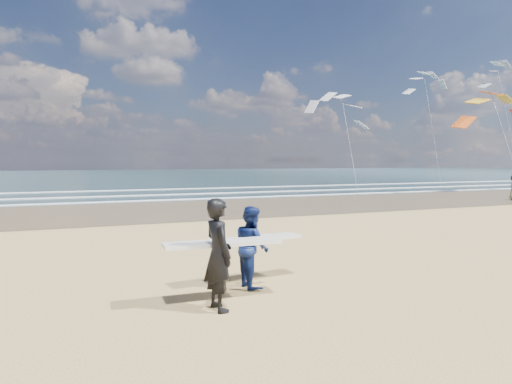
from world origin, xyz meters
name	(u,v)px	position (x,y,z in m)	size (l,w,h in m)	color
wet_sand_strip	(423,198)	(20.00, 18.00, 0.01)	(220.00, 12.00, 0.01)	brown
ocean	(207,175)	(20.00, 72.00, 0.01)	(220.00, 100.00, 0.02)	#173032
foam_breakers	(343,189)	(20.00, 28.10, 0.05)	(220.00, 11.70, 0.05)	white
surfer_near	(219,253)	(-0.80, 0.49, 1.02)	(2.22, 1.05, 2.01)	black
surfer_far	(252,246)	(0.30, 1.65, 0.87)	(2.25, 1.18, 1.72)	#0E1C50
kite_0	(500,121)	(28.19, 18.72, 5.76)	(7.37, 4.91, 9.47)	slate
kite_1	(347,129)	(18.06, 24.68, 5.22)	(6.05, 4.77, 9.25)	slate
kite_2	(506,113)	(36.75, 25.07, 7.32)	(5.62, 4.72, 13.50)	slate
kite_5	(431,117)	(32.56, 30.76, 7.25)	(5.73, 4.73, 13.28)	slate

